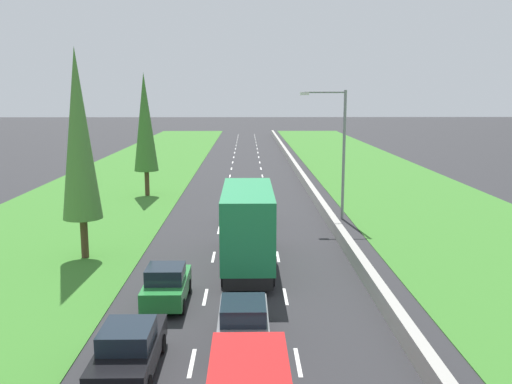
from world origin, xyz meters
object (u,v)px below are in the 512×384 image
at_px(poplar_tree_second, 79,135).
at_px(poplar_tree_third, 145,123).
at_px(black_sedan_left_lane, 129,349).
at_px(black_sedan_centre_lane, 245,212).
at_px(grey_sedan_centre_lane, 243,323).
at_px(street_light_mast, 339,145).
at_px(green_hatchback_left_lane, 167,285).
at_px(green_box_truck_centre_lane, 248,225).

xyz_separation_m(poplar_tree_second, poplar_tree_third, (0.08, 18.53, -0.30)).
bearing_deg(black_sedan_left_lane, black_sedan_centre_lane, 79.92).
bearing_deg(grey_sedan_centre_lane, poplar_tree_second, 128.93).
bearing_deg(black_sedan_left_lane, street_light_mast, 65.10).
bearing_deg(green_hatchback_left_lane, poplar_tree_third, 101.81).
xyz_separation_m(black_sedan_centre_lane, poplar_tree_third, (-8.56, 10.71, 5.51)).
distance_m(grey_sedan_centre_lane, green_hatchback_left_lane, 5.10).
relative_size(grey_sedan_centre_lane, black_sedan_centre_lane, 1.00).
height_order(grey_sedan_centre_lane, green_hatchback_left_lane, green_hatchback_left_lane).
xyz_separation_m(grey_sedan_centre_lane, black_sedan_centre_lane, (0.03, 18.47, 0.00)).
bearing_deg(poplar_tree_third, green_hatchback_left_lane, -78.19).
height_order(black_sedan_left_lane, green_box_truck_centre_lane, green_box_truck_centre_lane).
xyz_separation_m(green_hatchback_left_lane, black_sedan_centre_lane, (3.28, 14.54, -0.02)).
height_order(green_box_truck_centre_lane, poplar_tree_second, poplar_tree_second).
relative_size(black_sedan_left_lane, street_light_mast, 0.50).
distance_m(green_hatchback_left_lane, street_light_mast, 19.19).
bearing_deg(street_light_mast, black_sedan_left_lane, -114.90).
height_order(grey_sedan_centre_lane, street_light_mast, street_light_mast).
relative_size(black_sedan_centre_lane, poplar_tree_third, 0.43).
xyz_separation_m(green_box_truck_centre_lane, poplar_tree_second, (-8.78, 1.60, 4.44)).
distance_m(grey_sedan_centre_lane, green_box_truck_centre_lane, 9.15).
distance_m(black_sedan_centre_lane, poplar_tree_second, 13.02).
relative_size(black_sedan_left_lane, poplar_tree_third, 0.43).
bearing_deg(poplar_tree_third, black_sedan_centre_lane, -51.36).
height_order(poplar_tree_third, street_light_mast, poplar_tree_third).
bearing_deg(green_box_truck_centre_lane, black_sedan_centre_lane, 90.83).
bearing_deg(poplar_tree_third, green_box_truck_centre_lane, -66.63).
bearing_deg(poplar_tree_third, grey_sedan_centre_lane, -73.71).
relative_size(green_hatchback_left_lane, street_light_mast, 0.43).
bearing_deg(poplar_tree_second, grey_sedan_centre_lane, -51.07).
xyz_separation_m(black_sedan_centre_lane, poplar_tree_second, (-8.64, -7.82, 5.81)).
height_order(black_sedan_left_lane, poplar_tree_third, poplar_tree_third).
relative_size(grey_sedan_centre_lane, poplar_tree_second, 0.40).
distance_m(black_sedan_left_lane, poplar_tree_third, 32.02).
bearing_deg(grey_sedan_centre_lane, green_hatchback_left_lane, 129.58).
height_order(black_sedan_left_lane, street_light_mast, street_light_mast).
distance_m(grey_sedan_centre_lane, street_light_mast, 21.36).
xyz_separation_m(black_sedan_left_lane, green_box_truck_centre_lane, (3.77, 11.02, 1.37)).
distance_m(grey_sedan_centre_lane, black_sedan_centre_lane, 18.47).
bearing_deg(black_sedan_centre_lane, poplar_tree_second, -137.87).
distance_m(black_sedan_centre_lane, street_light_mast, 7.98).
height_order(grey_sedan_centre_lane, green_box_truck_centre_lane, green_box_truck_centre_lane).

